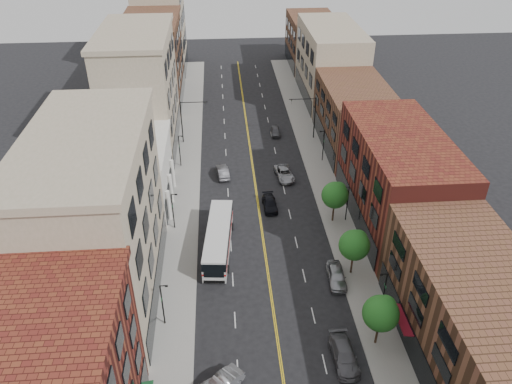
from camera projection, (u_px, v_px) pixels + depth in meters
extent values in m
cube|color=gray|center=(186.00, 182.00, 72.61)|extent=(4.00, 110.00, 0.15)
cube|color=gray|center=(322.00, 177.00, 73.90)|extent=(4.00, 110.00, 0.15)
cube|color=gray|center=(98.00, 225.00, 48.87)|extent=(10.00, 22.00, 18.00)
cube|color=silver|center=(130.00, 175.00, 66.68)|extent=(10.00, 14.00, 8.00)
cube|color=gray|center=(141.00, 93.00, 78.26)|extent=(10.00, 20.00, 18.00)
cube|color=brown|center=(154.00, 62.00, 95.86)|extent=(10.00, 20.00, 15.00)
cube|color=gray|center=(160.00, 25.00, 109.63)|extent=(10.00, 16.00, 20.00)
cube|color=brown|center=(485.00, 335.00, 42.30)|extent=(10.00, 26.00, 10.00)
cube|color=#5C1E18|center=(397.00, 179.00, 61.92)|extent=(10.00, 22.00, 12.00)
cube|color=brown|center=(355.00, 117.00, 80.09)|extent=(10.00, 20.00, 10.00)
cube|color=gray|center=(330.00, 63.00, 96.64)|extent=(10.00, 22.00, 14.00)
cube|color=brown|center=(312.00, 42.00, 114.24)|extent=(10.00, 18.00, 11.00)
cylinder|color=black|center=(377.00, 333.00, 47.11)|extent=(0.22, 0.22, 2.50)
sphere|color=#1A5C1C|center=(381.00, 313.00, 45.68)|extent=(3.40, 3.40, 3.40)
sphere|color=#1A5C1C|center=(386.00, 306.00, 45.77)|extent=(2.04, 2.04, 2.04)
cylinder|color=black|center=(352.00, 264.00, 55.50)|extent=(0.22, 0.22, 2.50)
sphere|color=#1A5C1C|center=(354.00, 245.00, 54.08)|extent=(3.40, 3.40, 3.40)
sphere|color=#1A5C1C|center=(358.00, 239.00, 54.17)|extent=(2.04, 2.04, 2.04)
cylinder|color=black|center=(333.00, 212.00, 63.90)|extent=(0.22, 0.22, 2.50)
sphere|color=#1A5C1C|center=(335.00, 195.00, 62.47)|extent=(3.40, 3.40, 3.40)
sphere|color=#1A5C1C|center=(339.00, 190.00, 62.57)|extent=(2.04, 2.04, 2.04)
cylinder|color=black|center=(163.00, 305.00, 48.48)|extent=(0.14, 0.14, 5.00)
cylinder|color=black|center=(164.00, 286.00, 47.16)|extent=(0.70, 0.10, 0.10)
cube|color=black|center=(166.00, 286.00, 47.20)|extent=(0.28, 0.14, 0.14)
cube|color=#19592D|center=(162.00, 298.00, 48.00)|extent=(0.04, 0.55, 0.35)
cylinder|color=black|center=(173.00, 211.00, 61.92)|extent=(0.14, 0.14, 5.00)
cylinder|color=black|center=(174.00, 194.00, 60.59)|extent=(0.70, 0.10, 0.10)
cube|color=black|center=(176.00, 195.00, 60.64)|extent=(0.28, 0.14, 0.14)
cube|color=#19592D|center=(172.00, 205.00, 61.43)|extent=(0.04, 0.55, 0.35)
cylinder|color=black|center=(180.00, 151.00, 75.35)|extent=(0.14, 0.14, 5.00)
cylinder|color=black|center=(181.00, 136.00, 74.03)|extent=(0.70, 0.10, 0.10)
cube|color=black|center=(182.00, 136.00, 74.07)|extent=(0.28, 0.14, 0.14)
cube|color=#19592D|center=(179.00, 146.00, 74.87)|extent=(0.04, 0.55, 0.35)
cylinder|color=black|center=(384.00, 293.00, 49.90)|extent=(0.14, 0.14, 5.00)
cylinder|color=black|center=(384.00, 274.00, 48.53)|extent=(0.70, 0.10, 0.10)
cube|color=black|center=(381.00, 275.00, 48.54)|extent=(0.28, 0.14, 0.14)
cube|color=#19592D|center=(385.00, 286.00, 49.42)|extent=(0.04, 0.55, 0.35)
cylinder|color=black|center=(347.00, 204.00, 63.34)|extent=(0.14, 0.14, 5.00)
cylinder|color=black|center=(346.00, 187.00, 61.97)|extent=(0.70, 0.10, 0.10)
cube|color=black|center=(344.00, 188.00, 61.98)|extent=(0.28, 0.14, 0.14)
cube|color=#19592D|center=(348.00, 198.00, 62.85)|extent=(0.04, 0.55, 0.35)
cylinder|color=black|center=(323.00, 146.00, 76.77)|extent=(0.14, 0.14, 5.00)
cylinder|color=black|center=(322.00, 131.00, 75.40)|extent=(0.70, 0.10, 0.10)
cube|color=black|center=(321.00, 132.00, 75.41)|extent=(0.28, 0.14, 0.14)
cube|color=#19592D|center=(324.00, 141.00, 76.29)|extent=(0.04, 0.55, 0.35)
cylinder|color=black|center=(182.00, 122.00, 81.48)|extent=(0.18, 0.18, 7.20)
cylinder|color=black|center=(194.00, 102.00, 79.78)|extent=(4.40, 0.12, 0.12)
imported|color=black|center=(205.00, 104.00, 80.12)|extent=(0.15, 0.18, 0.90)
cylinder|color=black|center=(315.00, 118.00, 82.89)|extent=(0.18, 0.18, 7.20)
cylinder|color=black|center=(303.00, 99.00, 80.92)|extent=(4.40, 0.12, 0.12)
imported|color=black|center=(292.00, 102.00, 81.02)|extent=(0.15, 0.18, 0.90)
cube|color=silver|center=(218.00, 239.00, 58.86)|extent=(3.78, 12.32, 2.93)
cube|color=black|center=(218.00, 234.00, 58.48)|extent=(3.83, 12.36, 1.06)
cube|color=#AA0D0C|center=(219.00, 241.00, 59.03)|extent=(3.83, 12.36, 0.22)
cube|color=black|center=(214.00, 272.00, 53.61)|extent=(2.22, 0.27, 1.62)
cylinder|color=black|center=(204.00, 269.00, 56.12)|extent=(0.37, 0.99, 0.97)
cylinder|color=black|center=(228.00, 269.00, 56.08)|extent=(0.37, 0.99, 0.97)
cylinder|color=black|center=(211.00, 226.00, 62.92)|extent=(0.37, 0.99, 0.97)
cylinder|color=black|center=(232.00, 226.00, 62.88)|extent=(0.37, 0.99, 0.97)
imported|color=#525156|center=(344.00, 355.00, 45.77)|extent=(2.27, 5.25, 1.51)
imported|color=#9A9BA1|center=(336.00, 276.00, 54.73)|extent=(2.09, 4.76, 1.60)
imported|color=#535358|center=(223.00, 172.00, 73.92)|extent=(2.15, 4.64, 1.47)
imported|color=black|center=(270.00, 204.00, 66.91)|extent=(1.98, 4.51, 1.29)
imported|color=#95979C|center=(284.00, 174.00, 73.52)|extent=(2.93, 5.38, 1.43)
imported|color=#48484D|center=(275.00, 131.00, 85.71)|extent=(1.67, 3.88, 1.31)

